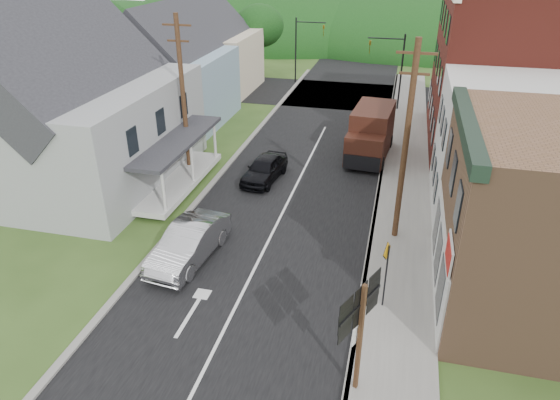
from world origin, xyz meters
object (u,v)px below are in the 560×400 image
Objects in this scene: dark_sedan at (265,169)px; warning_sign at (386,266)px; silver_sedan at (189,243)px; route_sign_cluster at (360,323)px; delivery_van at (371,133)px.

warning_sign is (7.26, -9.85, 1.23)m from dark_sedan.
dark_sedan is at bearing 143.35° from warning_sign.
dark_sedan is 1.49× the size of warning_sign.
silver_sedan is 8.42m from warning_sign.
warning_sign is at bearing -46.65° from dark_sedan.
route_sign_cluster is at bearing -28.63° from silver_sedan.
route_sign_cluster reaches higher than warning_sign.
silver_sedan is 9.53m from route_sign_cluster.
silver_sedan is 1.75× the size of warning_sign.
delivery_van is at bearing 70.71° from silver_sedan.
route_sign_cluster is 4.18m from warning_sign.
dark_sedan is at bearing 139.82° from route_sign_cluster.
warning_sign is at bearing -2.47° from silver_sedan.
silver_sedan is 8.60m from dark_sedan.
route_sign_cluster is at bearing -81.30° from warning_sign.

